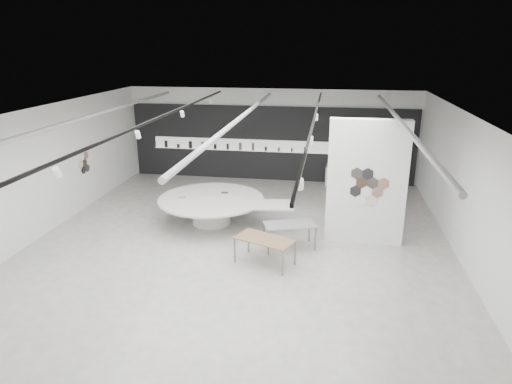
% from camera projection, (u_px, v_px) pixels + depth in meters
% --- Properties ---
extents(room, '(12.02, 14.02, 3.82)m').
position_uv_depth(room, '(234.00, 178.00, 12.36)').
color(room, '#B7B6AD').
rests_on(room, ground).
extents(back_wall_display, '(11.80, 0.27, 3.10)m').
position_uv_depth(back_wall_display, '(269.00, 144.00, 19.02)').
color(back_wall_display, black).
rests_on(back_wall_display, ground).
extents(partition_column, '(2.20, 0.38, 3.60)m').
position_uv_depth(partition_column, '(366.00, 183.00, 12.83)').
color(partition_column, white).
rests_on(partition_column, ground).
extents(display_island, '(4.56, 3.72, 0.86)m').
position_uv_depth(display_island, '(213.00, 207.00, 14.58)').
color(display_island, white).
rests_on(display_island, ground).
extents(sample_table_wood, '(1.69, 1.28, 0.71)m').
position_uv_depth(sample_table_wood, '(265.00, 241.00, 11.85)').
color(sample_table_wood, brown).
rests_on(sample_table_wood, ground).
extents(sample_table_stone, '(1.57, 1.13, 0.73)m').
position_uv_depth(sample_table_stone, '(290.00, 226.00, 12.77)').
color(sample_table_stone, gray).
rests_on(sample_table_stone, ground).
extents(kitchen_counter, '(1.50, 0.71, 1.14)m').
position_uv_depth(kitchen_counter, '(344.00, 176.00, 18.50)').
color(kitchen_counter, white).
rests_on(kitchen_counter, ground).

